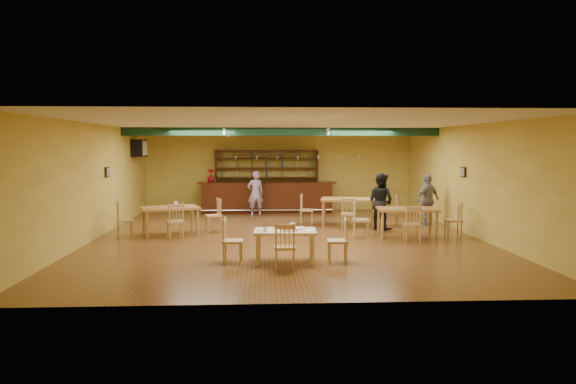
{
  "coord_description": "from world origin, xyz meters",
  "views": [
    {
      "loc": [
        -0.68,
        -13.92,
        2.42
      ],
      "look_at": [
        0.07,
        0.6,
        1.15
      ],
      "focal_mm": 32.83,
      "sensor_mm": 36.0,
      "label": 1
    }
  ],
  "objects": [
    {
      "name": "patron_right_a",
      "position": [
        2.79,
        1.1,
        0.82
      ],
      "size": [
        1.0,
        1.01,
        1.64
      ],
      "primitive_type": "imported",
      "rotation": [
        0.0,
        0.0,
        2.31
      ],
      "color": "black",
      "rests_on": "ground"
    },
    {
      "name": "dining_table_d",
      "position": [
        3.2,
        -0.21,
        0.39
      ],
      "size": [
        1.63,
        1.06,
        0.77
      ],
      "primitive_type": "cube",
      "rotation": [
        0.0,
        0.0,
        -0.09
      ],
      "color": "#A7793B",
      "rests_on": "ground"
    },
    {
      "name": "ceiling_beam",
      "position": [
        0.0,
        2.8,
        2.87
      ],
      "size": [
        10.0,
        0.3,
        0.25
      ],
      "primitive_type": "cube",
      "color": "#10321F",
      "rests_on": "ceiling"
    },
    {
      "name": "patron_right_b",
      "position": [
        4.4,
        1.79,
        0.78
      ],
      "size": [
        0.98,
        0.8,
        1.57
      ],
      "primitive_type": "imported",
      "rotation": [
        0.0,
        0.0,
        3.68
      ],
      "color": "gray",
      "rests_on": "ground"
    },
    {
      "name": "parmesan_shaker",
      "position": [
        -0.6,
        -3.28,
        0.74
      ],
      "size": [
        0.08,
        0.08,
        0.11
      ],
      "primitive_type": "cylinder",
      "rotation": [
        0.0,
        0.0,
        -0.05
      ],
      "color": "#EAE5C6",
      "rests_on": "near_table"
    },
    {
      "name": "ac_unit",
      "position": [
        -4.8,
        4.2,
        2.35
      ],
      "size": [
        0.34,
        0.7,
        0.48
      ],
      "primitive_type": "cube",
      "color": "white",
      "rests_on": "wall_left"
    },
    {
      "name": "track_rail_right",
      "position": [
        1.4,
        3.4,
        2.94
      ],
      "size": [
        0.05,
        2.5,
        0.05
      ],
      "primitive_type": "cube",
      "color": "white",
      "rests_on": "ceiling"
    },
    {
      "name": "patron_bar",
      "position": [
        -0.88,
        4.33,
        0.78
      ],
      "size": [
        0.65,
        0.51,
        1.57
      ],
      "primitive_type": "imported",
      "rotation": [
        0.0,
        0.0,
        3.4
      ],
      "color": "purple",
      "rests_on": "ground"
    },
    {
      "name": "dining_table_b",
      "position": [
        1.99,
        1.9,
        0.42
      ],
      "size": [
        1.81,
        1.26,
        0.83
      ],
      "primitive_type": "cube",
      "rotation": [
        0.0,
        0.0,
        -0.17
      ],
      "color": "#A7793B",
      "rests_on": "ground"
    },
    {
      "name": "near_table",
      "position": [
        -0.18,
        -3.14,
        0.34
      ],
      "size": [
        1.32,
        0.88,
        0.68
      ],
      "primitive_type": "cube",
      "rotation": [
        0.0,
        0.0,
        -0.05
      ],
      "color": "beige",
      "rests_on": "ground"
    },
    {
      "name": "dining_table_a",
      "position": [
        -3.17,
        0.57,
        0.38
      ],
      "size": [
        1.73,
        1.36,
        0.76
      ],
      "primitive_type": "cube",
      "rotation": [
        0.0,
        0.0,
        0.34
      ],
      "color": "#A7793B",
      "rests_on": "ground"
    },
    {
      "name": "pizza_tray",
      "position": [
        -0.09,
        -3.14,
        0.69
      ],
      "size": [
        0.53,
        0.53,
        0.01
      ],
      "primitive_type": "cylinder",
      "rotation": [
        0.0,
        0.0,
        -0.45
      ],
      "color": "silver",
      "rests_on": "near_table"
    },
    {
      "name": "bar_counter",
      "position": [
        -0.46,
        5.15,
        0.56
      ],
      "size": [
        4.97,
        0.85,
        1.13
      ],
      "primitive_type": "cube",
      "color": "#33180A",
      "rests_on": "ground"
    },
    {
      "name": "pizza_server",
      "position": [
        0.04,
        -3.09,
        0.7
      ],
      "size": [
        0.33,
        0.15,
        0.0
      ],
      "primitive_type": "cube",
      "rotation": [
        0.0,
        0.0,
        -0.2
      ],
      "color": "silver",
      "rests_on": "pizza_tray"
    },
    {
      "name": "side_plate",
      "position": [
        0.32,
        -3.32,
        0.69
      ],
      "size": [
        0.23,
        0.23,
        0.01
      ],
      "primitive_type": "cylinder",
      "rotation": [
        0.0,
        0.0,
        -0.05
      ],
      "color": "white",
      "rests_on": "near_table"
    },
    {
      "name": "poinsettia",
      "position": [
        -2.49,
        5.15,
        1.36
      ],
      "size": [
        0.33,
        0.33,
        0.47
      ],
      "primitive_type": "imported",
      "rotation": [
        0.0,
        0.0,
        0.35
      ],
      "color": "maroon",
      "rests_on": "bar_counter"
    },
    {
      "name": "back_bar_hutch",
      "position": [
        -0.46,
        5.78,
        1.14
      ],
      "size": [
        3.84,
        0.4,
        2.28
      ],
      "primitive_type": "cube",
      "color": "#33180A",
      "rests_on": "ground"
    },
    {
      "name": "picture_right",
      "position": [
        4.97,
        0.5,
        1.7
      ],
      "size": [
        0.04,
        0.34,
        0.28
      ],
      "primitive_type": "cube",
      "color": "black",
      "rests_on": "wall_right"
    },
    {
      "name": "floor",
      "position": [
        0.0,
        0.0,
        0.0
      ],
      "size": [
        12.0,
        12.0,
        0.0
      ],
      "primitive_type": "plane",
      "color": "brown",
      "rests_on": "ground"
    },
    {
      "name": "track_rail_left",
      "position": [
        -1.8,
        3.4,
        2.94
      ],
      "size": [
        0.05,
        2.5,
        0.05
      ],
      "primitive_type": "cube",
      "color": "white",
      "rests_on": "ceiling"
    },
    {
      "name": "napkin_stack",
      "position": [
        0.13,
        -2.96,
        0.7
      ],
      "size": [
        0.23,
        0.19,
        0.03
      ],
      "primitive_type": "cube",
      "rotation": [
        0.0,
        0.0,
        0.25
      ],
      "color": "white",
      "rests_on": "near_table"
    },
    {
      "name": "picture_left",
      "position": [
        -4.97,
        1.0,
        1.7
      ],
      "size": [
        0.04,
        0.34,
        0.28
      ],
      "primitive_type": "cube",
      "color": "black",
      "rests_on": "wall_left"
    }
  ]
}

